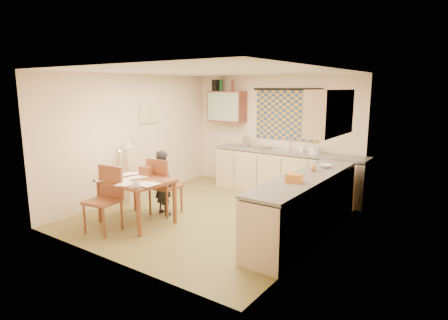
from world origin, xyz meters
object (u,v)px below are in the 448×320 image
Objects in this scene: chair_far at (165,197)px; shelf_stand at (129,175)px; counter_back at (287,173)px; counter_right at (305,206)px; stove at (274,226)px; dining_table at (137,201)px; person at (163,182)px.

chair_far is 1.14m from shelf_stand.
chair_far is (-1.22, -2.43, -0.13)m from counter_back.
counter_back is 2.26m from counter_right.
chair_far reaches higher than counter_right.
counter_back is at bearing 112.42° from stove.
stove is 0.76× the size of dining_table.
counter_right is at bearing 27.42° from dining_table.
counter_back is 2.84× the size of person.
counter_back is 3.67× the size of stove.
stove is at bearing -67.58° from counter_back.
chair_far is at bearing -8.18° from shelf_stand.
person is (-2.44, -0.54, 0.13)m from counter_right.
dining_table is 1.11× the size of shelf_stand.
counter_right reaches higher than stove.
counter_back is at bearing 70.26° from dining_table.
stove is 2.49m from person.
dining_table is at bearing -113.16° from counter_back.
chair_far is at bearing -167.90° from counter_right.
stove is at bearing -90.00° from counter_right.
shelf_stand is at bearing 147.45° from dining_table.
counter_back is at bearing -119.47° from chair_far.
shelf_stand is (-1.04, 0.75, 0.16)m from dining_table.
chair_far is (-2.43, 0.50, -0.13)m from stove.
shelf_stand is at bearing 169.52° from stove.
shelf_stand is at bearing -174.16° from counter_right.
person reaches higher than counter_right.
counter_back reaches higher than dining_table.
counter_back is 1.12× the size of counter_right.
counter_right is at bearing -156.25° from person.
person is at bearing -9.41° from shelf_stand.
person is (0.06, 0.57, 0.20)m from dining_table.
stove is 3.60m from shelf_stand.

